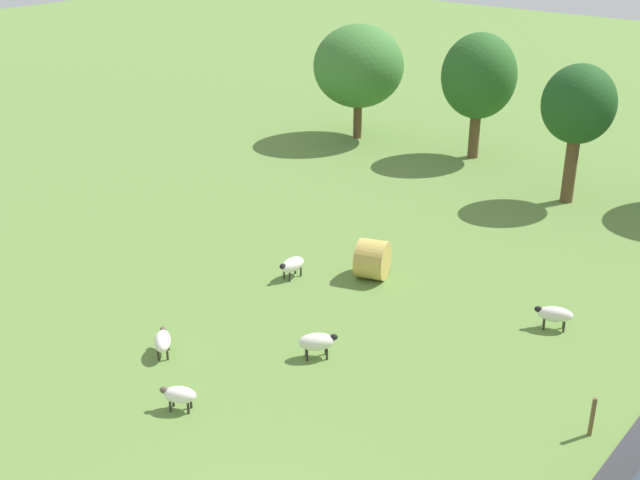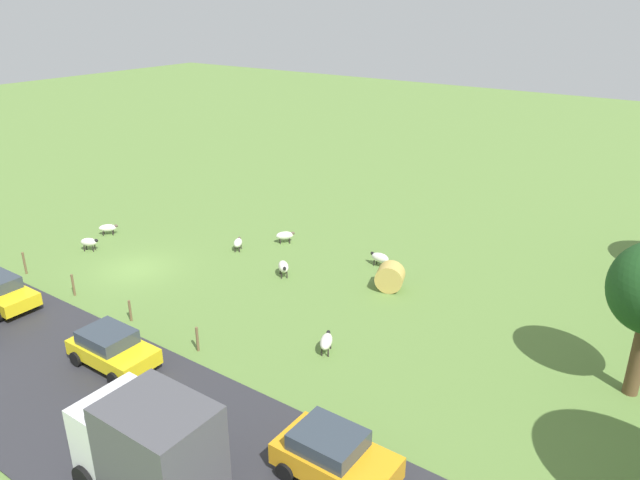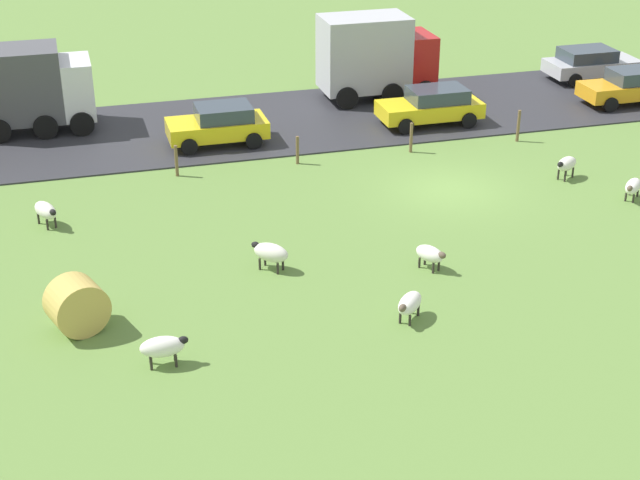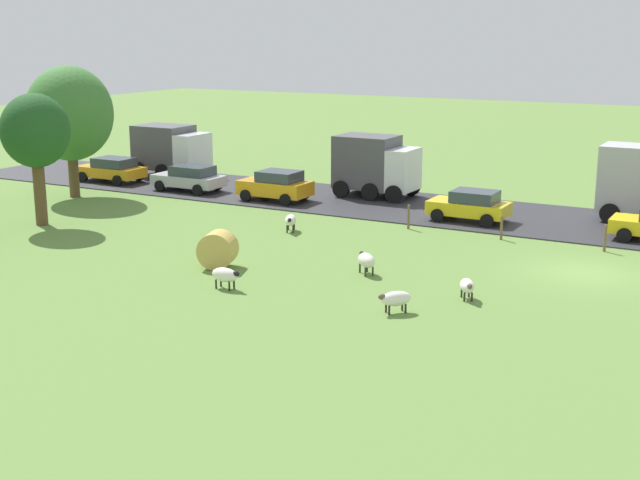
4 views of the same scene
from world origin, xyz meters
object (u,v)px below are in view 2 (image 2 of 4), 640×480
(sheep_0, at_px, (89,242))
(sheep_4, at_px, (108,228))
(car_5, at_px, (334,456))
(car_1, at_px, (112,348))
(truck_1, at_px, (149,445))
(sheep_3, at_px, (380,258))
(sheep_5, at_px, (238,243))
(sheep_6, at_px, (326,341))
(sheep_1, at_px, (283,267))
(sheep_2, at_px, (285,236))
(hay_bale_0, at_px, (390,277))

(sheep_0, bearing_deg, sheep_4, -150.87)
(sheep_0, relative_size, car_5, 0.29)
(sheep_4, relative_size, car_5, 0.29)
(car_1, distance_m, car_5, 11.03)
(sheep_0, bearing_deg, truck_1, 60.04)
(sheep_3, bearing_deg, sheep_5, -69.98)
(sheep_4, relative_size, sheep_5, 1.05)
(sheep_6, height_order, car_1, car_1)
(sheep_4, height_order, car_1, car_1)
(sheep_1, bearing_deg, sheep_0, -71.27)
(car_5, bearing_deg, truck_1, -48.87)
(truck_1, bearing_deg, sheep_0, -119.96)
(sheep_2, height_order, sheep_6, sheep_6)
(sheep_2, bearing_deg, sheep_1, 37.33)
(hay_bale_0, bearing_deg, sheep_2, -102.36)
(sheep_1, height_order, sheep_5, sheep_1)
(sheep_3, bearing_deg, sheep_4, -70.53)
(sheep_1, xyz_separation_m, car_5, (10.76, 10.59, 0.36))
(sheep_0, height_order, sheep_2, sheep_0)
(sheep_6, relative_size, car_5, 0.33)
(sheep_1, relative_size, sheep_4, 1.06)
(sheep_4, bearing_deg, sheep_2, 118.40)
(sheep_1, distance_m, sheep_5, 4.64)
(sheep_2, distance_m, sheep_5, 3.01)
(car_5, bearing_deg, sheep_1, -135.44)
(sheep_0, height_order, sheep_1, sheep_1)
(sheep_0, distance_m, sheep_5, 8.96)
(sheep_1, distance_m, sheep_3, 5.56)
(sheep_1, bearing_deg, hay_bale_0, 109.11)
(sheep_2, relative_size, car_5, 0.29)
(truck_1, bearing_deg, sheep_5, -145.29)
(sheep_4, bearing_deg, sheep_6, 80.65)
(sheep_1, height_order, car_1, car_1)
(sheep_1, xyz_separation_m, sheep_6, (4.88, 6.23, -0.02))
(car_5, bearing_deg, sheep_5, -128.49)
(sheep_1, relative_size, sheep_3, 0.98)
(sheep_5, bearing_deg, truck_1, 34.71)
(sheep_4, distance_m, sheep_6, 19.52)
(sheep_2, height_order, hay_bale_0, hay_bale_0)
(sheep_0, relative_size, hay_bale_0, 0.76)
(sheep_3, distance_m, sheep_4, 17.70)
(sheep_2, relative_size, car_1, 0.29)
(sheep_5, relative_size, car_5, 0.27)
(sheep_2, bearing_deg, sheep_6, 46.46)
(sheep_1, bearing_deg, car_5, 44.56)
(sheep_1, distance_m, truck_1, 15.83)
(sheep_0, xyz_separation_m, sheep_4, (-2.28, -1.27, -0.09))
(sheep_2, bearing_deg, sheep_5, -32.02)
(car_1, bearing_deg, car_5, 90.30)
(sheep_5, height_order, sheep_6, sheep_6)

